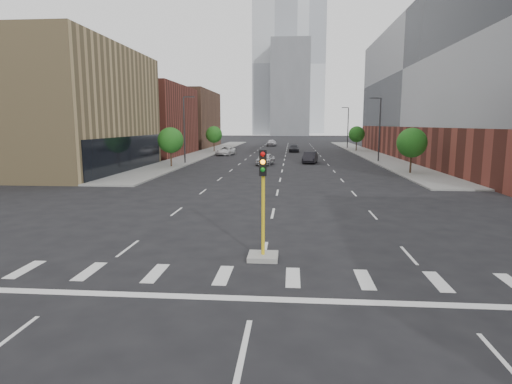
# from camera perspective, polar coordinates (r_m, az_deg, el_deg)

# --- Properties ---
(sidewalk_left_far) EXTENTS (5.00, 92.00, 0.15)m
(sidewalk_left_far) POSITION_cam_1_polar(r_m,az_deg,el_deg) (83.31, -6.40, 5.32)
(sidewalk_left_far) COLOR gray
(sidewalk_left_far) RESTS_ON ground
(sidewalk_right_far) EXTENTS (5.00, 92.00, 0.15)m
(sidewalk_right_far) POSITION_cam_1_polar(r_m,az_deg,el_deg) (82.91, 14.48, 5.08)
(sidewalk_right_far) COLOR gray
(sidewalk_right_far) RESTS_ON ground
(building_left_mid) EXTENTS (20.00, 24.00, 14.00)m
(building_left_mid) POSITION_cam_1_polar(r_m,az_deg,el_deg) (55.52, -26.64, 9.76)
(building_left_mid) COLOR #A2895B
(building_left_mid) RESTS_ON ground
(building_left_far_a) EXTENTS (20.00, 22.00, 12.00)m
(building_left_far_a) POSITION_cam_1_polar(r_m,az_deg,el_deg) (78.93, -16.68, 9.11)
(building_left_far_a) COLOR brown
(building_left_far_a) RESTS_ON ground
(building_left_far_b) EXTENTS (20.00, 24.00, 13.00)m
(building_left_far_b) POSITION_cam_1_polar(r_m,az_deg,el_deg) (103.60, -11.40, 9.48)
(building_left_far_b) COLOR brown
(building_left_far_b) RESTS_ON ground
(building_right_main) EXTENTS (24.00, 70.00, 22.00)m
(building_right_main) POSITION_cam_1_polar(r_m,az_deg,el_deg) (73.50, 28.20, 12.37)
(building_right_main) COLOR brown
(building_right_main) RESTS_ON ground
(tower_left) EXTENTS (22.00, 22.00, 70.00)m
(tower_left) POSITION_cam_1_polar(r_m,az_deg,el_deg) (229.66, 2.58, 16.43)
(tower_left) COLOR #B2B7BC
(tower_left) RESTS_ON ground
(tower_right) EXTENTS (20.00, 20.00, 80.00)m
(tower_right) POSITION_cam_1_polar(r_m,az_deg,el_deg) (269.94, 6.91, 16.34)
(tower_right) COLOR #B2B7BC
(tower_right) RESTS_ON ground
(tower_mid) EXTENTS (18.00, 18.00, 44.00)m
(tower_mid) POSITION_cam_1_polar(r_m,az_deg,el_deg) (208.23, 4.59, 13.58)
(tower_mid) COLOR slate
(tower_mid) RESTS_ON ground
(median_traffic_signal) EXTENTS (1.20, 1.20, 4.40)m
(median_traffic_signal) POSITION_cam_1_polar(r_m,az_deg,el_deg) (17.14, 0.94, -5.86)
(median_traffic_signal) COLOR #999993
(median_traffic_signal) RESTS_ON ground
(streetlight_right_a) EXTENTS (1.60, 0.22, 9.07)m
(streetlight_right_a) POSITION_cam_1_polar(r_m,az_deg,el_deg) (63.76, 16.09, 8.35)
(streetlight_right_a) COLOR #2D2D30
(streetlight_right_a) RESTS_ON ground
(streetlight_right_b) EXTENTS (1.60, 0.22, 9.07)m
(streetlight_right_b) POSITION_cam_1_polar(r_m,az_deg,el_deg) (98.34, 12.11, 8.62)
(streetlight_right_b) COLOR #2D2D30
(streetlight_right_b) RESTS_ON ground
(streetlight_left) EXTENTS (1.60, 0.22, 9.07)m
(streetlight_left) POSITION_cam_1_polar(r_m,az_deg,el_deg) (59.36, -9.47, 8.56)
(streetlight_left) COLOR #2D2D30
(streetlight_left) RESTS_ON ground
(tree_left_near) EXTENTS (3.20, 3.20, 4.85)m
(tree_left_near) POSITION_cam_1_polar(r_m,az_deg,el_deg) (54.72, -11.32, 6.78)
(tree_left_near) COLOR #382619
(tree_left_near) RESTS_ON ground
(tree_left_far) EXTENTS (3.20, 3.20, 4.85)m
(tree_left_far) POSITION_cam_1_polar(r_m,az_deg,el_deg) (83.96, -5.63, 7.63)
(tree_left_far) COLOR #382619
(tree_left_far) RESTS_ON ground
(tree_right_near) EXTENTS (3.20, 3.20, 4.85)m
(tree_right_near) POSITION_cam_1_polar(r_m,az_deg,el_deg) (49.32, 20.06, 6.18)
(tree_right_near) COLOR #382619
(tree_right_near) RESTS_ON ground
(tree_right_far) EXTENTS (3.20, 3.20, 4.85)m
(tree_right_far) POSITION_cam_1_polar(r_m,az_deg,el_deg) (88.53, 13.27, 7.51)
(tree_right_far) COLOR #382619
(tree_right_far) RESTS_ON ground
(car_near_left) EXTENTS (2.61, 4.95, 1.60)m
(car_near_left) POSITION_cam_1_polar(r_m,az_deg,el_deg) (57.08, 1.25, 4.43)
(car_near_left) COLOR silver
(car_near_left) RESTS_ON ground
(car_mid_right) EXTENTS (2.43, 5.08, 1.61)m
(car_mid_right) POSITION_cam_1_polar(r_m,az_deg,el_deg) (60.16, 7.22, 4.60)
(car_mid_right) COLOR black
(car_mid_right) RESTS_ON ground
(car_far_left) EXTENTS (3.26, 5.78, 1.52)m
(car_far_left) POSITION_cam_1_polar(r_m,az_deg,el_deg) (75.53, -4.08, 5.50)
(car_far_left) COLOR silver
(car_far_left) RESTS_ON ground
(car_deep_right) EXTENTS (1.96, 4.79, 1.39)m
(car_deep_right) POSITION_cam_1_polar(r_m,az_deg,el_deg) (84.19, 5.07, 5.81)
(car_deep_right) COLOR black
(car_deep_right) RESTS_ON ground
(car_distant) EXTENTS (2.45, 5.14, 1.70)m
(car_distant) POSITION_cam_1_polar(r_m,az_deg,el_deg) (106.33, 2.09, 6.58)
(car_distant) COLOR silver
(car_distant) RESTS_ON ground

